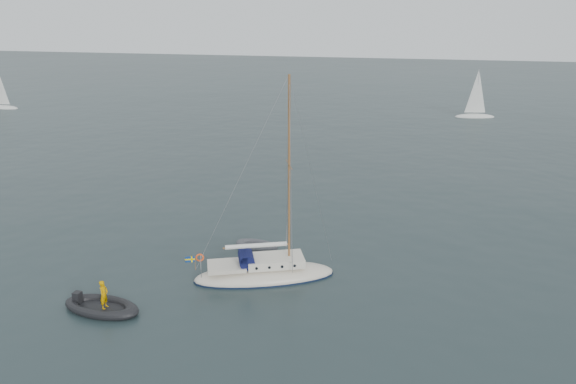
# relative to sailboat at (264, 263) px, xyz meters

# --- Properties ---
(ground) EXTENTS (300.00, 300.00, 0.00)m
(ground) POSITION_rel_sailboat_xyz_m (0.18, 1.26, -0.93)
(ground) COLOR black
(ground) RESTS_ON ground
(sailboat) EXTENTS (8.67, 2.60, 12.34)m
(sailboat) POSITION_rel_sailboat_xyz_m (0.00, 0.00, 0.00)
(sailboat) COLOR beige
(sailboat) RESTS_ON ground
(dinghy) EXTENTS (2.99, 1.35, 0.43)m
(dinghy) POSITION_rel_sailboat_xyz_m (-1.65, 4.03, -0.75)
(dinghy) COLOR #525259
(dinghy) RESTS_ON ground
(rib) EXTENTS (4.33, 1.97, 1.78)m
(rib) POSITION_rel_sailboat_xyz_m (-7.34, -5.55, -0.66)
(rib) COLOR black
(rib) RESTS_ON ground
(distant_yacht_c) EXTENTS (5.64, 3.01, 7.48)m
(distant_yacht_c) POSITION_rel_sailboat_xyz_m (16.13, 55.57, 2.26)
(distant_yacht_c) COLOR silver
(distant_yacht_c) RESTS_ON ground
(distant_yacht_a) EXTENTS (5.45, 2.91, 7.23)m
(distant_yacht_a) POSITION_rel_sailboat_xyz_m (-55.44, 46.67, 2.15)
(distant_yacht_a) COLOR silver
(distant_yacht_a) RESTS_ON ground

